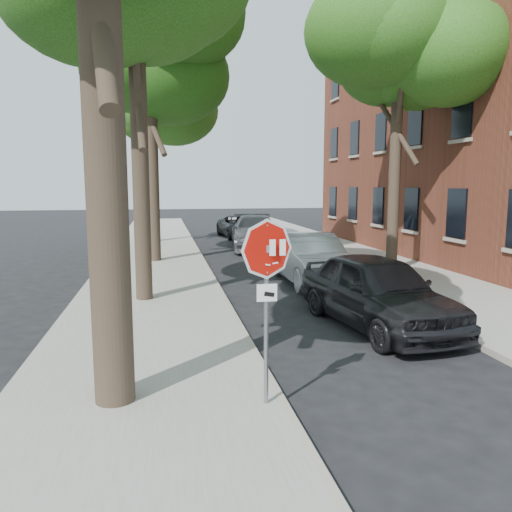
{
  "coord_description": "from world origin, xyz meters",
  "views": [
    {
      "loc": [
        -2.07,
        -6.53,
        3.18
      ],
      "look_at": [
        -0.62,
        1.19,
        2.05
      ],
      "focal_mm": 35.0,
      "sensor_mm": 36.0,
      "label": 1
    }
  ],
  "objects_px": {
    "tree_mid_b": "(149,59)",
    "car_d": "(241,226)",
    "stop_sign": "(267,276)",
    "tree_mid_a": "(134,7)",
    "car_b": "(310,259)",
    "car_c": "(255,232)",
    "tree_far": "(147,107)",
    "tree_right": "(397,66)",
    "car_a": "(377,291)"
  },
  "relations": [
    {
      "from": "tree_mid_a",
      "to": "tree_right",
      "type": "bearing_deg",
      "value": 19.19
    },
    {
      "from": "tree_mid_b",
      "to": "car_a",
      "type": "relative_size",
      "value": 2.14
    },
    {
      "from": "stop_sign",
      "to": "car_d",
      "type": "xyz_separation_m",
      "value": [
        3.3,
        23.26,
        -1.28
      ]
    },
    {
      "from": "car_b",
      "to": "tree_right",
      "type": "bearing_deg",
      "value": 19.74
    },
    {
      "from": "stop_sign",
      "to": "tree_mid_a",
      "type": "xyz_separation_m",
      "value": [
        -1.92,
        7.14,
        5.66
      ]
    },
    {
      "from": "car_a",
      "to": "tree_mid_a",
      "type": "bearing_deg",
      "value": 139.1
    },
    {
      "from": "tree_far",
      "to": "tree_right",
      "type": "xyz_separation_m",
      "value": [
        8.7,
        -11.0,
        0.0
      ]
    },
    {
      "from": "car_b",
      "to": "car_d",
      "type": "bearing_deg",
      "value": 89.01
    },
    {
      "from": "stop_sign",
      "to": "car_a",
      "type": "xyz_separation_m",
      "value": [
        3.3,
        3.7,
        -1.12
      ]
    },
    {
      "from": "tree_mid_b",
      "to": "car_d",
      "type": "relative_size",
      "value": 2.15
    },
    {
      "from": "car_b",
      "to": "car_c",
      "type": "bearing_deg",
      "value": 89.95
    },
    {
      "from": "car_a",
      "to": "car_c",
      "type": "relative_size",
      "value": 0.85
    },
    {
      "from": "tree_mid_b",
      "to": "tree_far",
      "type": "distance_m",
      "value": 7.04
    },
    {
      "from": "tree_mid_a",
      "to": "tree_far",
      "type": "distance_m",
      "value": 14.0
    },
    {
      "from": "tree_mid_b",
      "to": "tree_right",
      "type": "distance_m",
      "value": 9.34
    },
    {
      "from": "car_c",
      "to": "car_d",
      "type": "bearing_deg",
      "value": 94.93
    },
    {
      "from": "tree_far",
      "to": "car_d",
      "type": "distance_m",
      "value": 8.7
    },
    {
      "from": "tree_mid_a",
      "to": "car_c",
      "type": "xyz_separation_m",
      "value": [
        5.08,
        10.55,
        -6.78
      ]
    },
    {
      "from": "tree_mid_a",
      "to": "car_a",
      "type": "bearing_deg",
      "value": -33.42
    },
    {
      "from": "tree_far",
      "to": "car_d",
      "type": "bearing_deg",
      "value": 21.77
    },
    {
      "from": "tree_mid_a",
      "to": "car_b",
      "type": "distance_m",
      "value": 8.75
    },
    {
      "from": "tree_right",
      "to": "car_c",
      "type": "distance_m",
      "value": 10.51
    },
    {
      "from": "tree_mid_a",
      "to": "car_a",
      "type": "distance_m",
      "value": 9.23
    },
    {
      "from": "car_a",
      "to": "car_b",
      "type": "height_order",
      "value": "car_a"
    },
    {
      "from": "tree_mid_a",
      "to": "tree_right",
      "type": "height_order",
      "value": "tree_mid_a"
    },
    {
      "from": "tree_mid_b",
      "to": "car_b",
      "type": "height_order",
      "value": "tree_mid_b"
    },
    {
      "from": "tree_far",
      "to": "tree_mid_a",
      "type": "bearing_deg",
      "value": -89.6
    },
    {
      "from": "tree_far",
      "to": "car_b",
      "type": "height_order",
      "value": "tree_far"
    },
    {
      "from": "tree_mid_a",
      "to": "tree_mid_b",
      "type": "relative_size",
      "value": 0.95
    },
    {
      "from": "tree_far",
      "to": "tree_right",
      "type": "relative_size",
      "value": 1.0
    },
    {
      "from": "car_b",
      "to": "car_c",
      "type": "xyz_separation_m",
      "value": [
        -0.14,
        8.84,
        0.02
      ]
    },
    {
      "from": "stop_sign",
      "to": "car_b",
      "type": "xyz_separation_m",
      "value": [
        3.3,
        8.86,
        -1.15
      ]
    },
    {
      "from": "tree_mid_b",
      "to": "car_c",
      "type": "distance_m",
      "value": 9.37
    },
    {
      "from": "stop_sign",
      "to": "tree_far",
      "type": "bearing_deg",
      "value": 95.46
    },
    {
      "from": "tree_mid_a",
      "to": "car_b",
      "type": "bearing_deg",
      "value": 18.18
    },
    {
      "from": "tree_mid_a",
      "to": "tree_right",
      "type": "xyz_separation_m",
      "value": [
        8.6,
        2.99,
        -0.39
      ]
    },
    {
      "from": "stop_sign",
      "to": "tree_mid_a",
      "type": "relative_size",
      "value": 0.27
    },
    {
      "from": "tree_far",
      "to": "car_c",
      "type": "bearing_deg",
      "value": -33.6
    },
    {
      "from": "tree_mid_b",
      "to": "tree_far",
      "type": "bearing_deg",
      "value": 92.44
    },
    {
      "from": "tree_mid_a",
      "to": "car_b",
      "type": "relative_size",
      "value": 2.02
    },
    {
      "from": "tree_mid_a",
      "to": "stop_sign",
      "type": "bearing_deg",
      "value": -74.93
    },
    {
      "from": "tree_mid_b",
      "to": "tree_right",
      "type": "height_order",
      "value": "tree_mid_b"
    },
    {
      "from": "tree_right",
      "to": "car_b",
      "type": "distance_m",
      "value": 7.36
    },
    {
      "from": "car_d",
      "to": "car_c",
      "type": "bearing_deg",
      "value": -96.31
    },
    {
      "from": "tree_right",
      "to": "car_d",
      "type": "relative_size",
      "value": 1.93
    },
    {
      "from": "car_a",
      "to": "car_d",
      "type": "distance_m",
      "value": 19.57
    },
    {
      "from": "tree_mid_b",
      "to": "tree_far",
      "type": "xyz_separation_m",
      "value": [
        -0.3,
        6.99,
        -0.78
      ]
    },
    {
      "from": "tree_far",
      "to": "car_a",
      "type": "distance_m",
      "value": 19.32
    },
    {
      "from": "tree_mid_a",
      "to": "car_c",
      "type": "bearing_deg",
      "value": 64.31
    },
    {
      "from": "tree_mid_a",
      "to": "car_c",
      "type": "height_order",
      "value": "tree_mid_a"
    }
  ]
}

